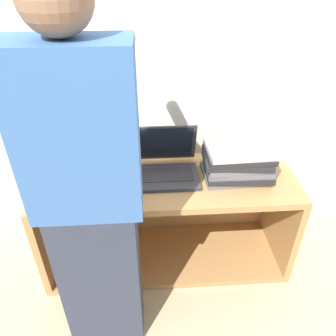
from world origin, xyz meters
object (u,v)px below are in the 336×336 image
laptop_open (166,166)px  laptop_stack_right (237,162)px  laptop_stack_left (96,171)px  person (90,200)px

laptop_open → laptop_stack_right: size_ratio=0.93×
laptop_stack_left → laptop_open: bearing=7.1°
laptop_open → person: bearing=-124.3°
laptop_stack_left → person: (0.04, -0.43, 0.15)m
laptop_open → laptop_stack_left: laptop_open is taller
laptop_stack_right → person: 0.82m
laptop_stack_right → laptop_stack_left: bearing=179.8°
laptop_stack_left → laptop_stack_right: laptop_stack_right is taller
laptop_open → laptop_stack_right: (0.37, -0.05, 0.04)m
laptop_open → person: 0.59m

